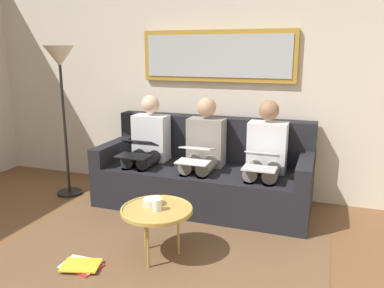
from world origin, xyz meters
The scene contains 15 objects.
wall_rear centered at (0.00, -2.60, 1.30)m, with size 6.00×0.12×2.60m, color beige.
area_rug centered at (0.00, -0.85, 0.00)m, with size 2.60×1.80×0.01m, color brown.
couch centered at (0.00, -2.12, 0.31)m, with size 2.20×0.90×0.90m.
framed_mirror centered at (0.00, -2.51, 1.55)m, with size 1.72×0.05×0.55m.
coffee_table centered at (0.01, -0.90, 0.40)m, with size 0.56×0.56×0.42m.
cup centered at (-0.01, -0.87, 0.46)m, with size 0.07×0.07×0.09m, color silver.
bowl centered at (0.07, -0.97, 0.44)m, with size 0.16×0.16×0.05m, color beige.
person_left centered at (-0.64, -2.05, 0.61)m, with size 0.38×0.58×1.14m.
laptop_silver centered at (-0.64, -1.81, 0.62)m, with size 0.30×0.34×0.15m.
person_middle centered at (0.00, -2.05, 0.61)m, with size 0.38×0.58×1.14m.
laptop_white centered at (0.00, -1.80, 0.63)m, with size 0.32×0.33×0.14m.
person_right centered at (0.64, -2.05, 0.61)m, with size 0.38×0.58×1.14m.
laptop_black centered at (0.64, -1.81, 0.62)m, with size 0.34×0.36×0.16m.
magazine_stack centered at (0.49, -0.56, 0.02)m, with size 0.33×0.28×0.03m.
standing_lamp centered at (1.55, -1.85, 1.37)m, with size 0.32×0.32×1.66m.
Camera 1 is at (-1.19, 1.65, 1.61)m, focal length 36.34 mm.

